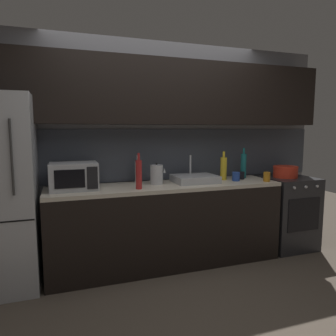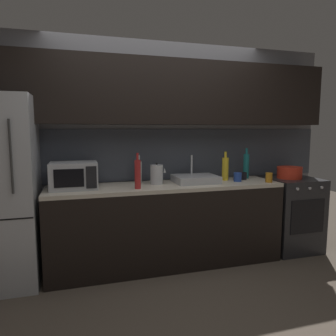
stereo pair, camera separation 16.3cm
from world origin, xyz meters
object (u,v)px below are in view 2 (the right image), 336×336
at_px(wine_bottle_red, 138,174).
at_px(wine_bottle_teal, 246,166).
at_px(wine_bottle_yellow, 225,168).
at_px(mug_amber, 269,178).
at_px(oven_range, 290,214).
at_px(microwave, 74,176).
at_px(kettle, 157,174).
at_px(mug_dark, 244,176).
at_px(cooking_pot, 289,173).
at_px(mug_blue, 238,177).
at_px(wine_bottle_clear, 139,171).

distance_m(wine_bottle_red, wine_bottle_teal, 1.43).
bearing_deg(wine_bottle_teal, wine_bottle_yellow, -168.28).
distance_m(wine_bottle_yellow, mug_amber, 0.50).
distance_m(oven_range, wine_bottle_red, 2.05).
bearing_deg(microwave, kettle, 1.99).
bearing_deg(mug_dark, kettle, -179.56).
height_order(mug_dark, cooking_pot, cooking_pot).
xyz_separation_m(kettle, cooking_pot, (1.66, -0.05, -0.04)).
xyz_separation_m(microwave, kettle, (0.87, 0.03, -0.03)).
height_order(wine_bottle_yellow, wine_bottle_red, wine_bottle_red).
bearing_deg(wine_bottle_yellow, cooking_pot, -5.64).
relative_size(wine_bottle_red, wine_bottle_teal, 0.98).
height_order(wine_bottle_teal, mug_amber, wine_bottle_teal).
distance_m(mug_dark, cooking_pot, 0.60).
distance_m(microwave, kettle, 0.87).
bearing_deg(mug_blue, kettle, 174.86).
height_order(oven_range, wine_bottle_clear, wine_bottle_clear).
relative_size(wine_bottle_yellow, mug_amber, 3.09).
distance_m(kettle, wine_bottle_clear, 0.23).
bearing_deg(mug_amber, kettle, 169.19).
relative_size(mug_dark, mug_amber, 0.81).
bearing_deg(mug_blue, mug_dark, 35.31).
bearing_deg(wine_bottle_red, microwave, 164.40).
bearing_deg(microwave, wine_bottle_yellow, 2.13).
relative_size(wine_bottle_clear, mug_amber, 2.84).
bearing_deg(cooking_pot, wine_bottle_yellow, 174.36).
bearing_deg(mug_amber, wine_bottle_yellow, 146.53).
distance_m(wine_bottle_yellow, cooking_pot, 0.83).
bearing_deg(wine_bottle_red, wine_bottle_teal, 12.15).
distance_m(microwave, mug_blue, 1.81).
distance_m(wine_bottle_clear, mug_amber, 1.47).
relative_size(microwave, wine_bottle_red, 1.27).
bearing_deg(mug_blue, microwave, 178.28).
bearing_deg(oven_range, mug_blue, -177.43).
height_order(wine_bottle_red, wine_bottle_teal, wine_bottle_teal).
bearing_deg(oven_range, wine_bottle_clear, 173.98).
distance_m(wine_bottle_red, mug_amber, 1.50).
distance_m(wine_bottle_clear, wine_bottle_yellow, 1.02).
distance_m(oven_range, mug_blue, 0.92).
bearing_deg(cooking_pot, microwave, 179.59).
distance_m(microwave, wine_bottle_yellow, 1.71).
height_order(wine_bottle_yellow, wine_bottle_teal, wine_bottle_teal).
distance_m(microwave, cooking_pot, 2.53).
relative_size(kettle, mug_amber, 2.16).
bearing_deg(mug_dark, wine_bottle_clear, 173.57).
bearing_deg(cooking_pot, mug_dark, 174.56).
xyz_separation_m(wine_bottle_teal, mug_amber, (0.10, -0.34, -0.10)).
bearing_deg(cooking_pot, wine_bottle_red, -175.38).
distance_m(wine_bottle_teal, mug_blue, 0.30).
xyz_separation_m(wine_bottle_yellow, mug_amber, (0.41, -0.27, -0.09)).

